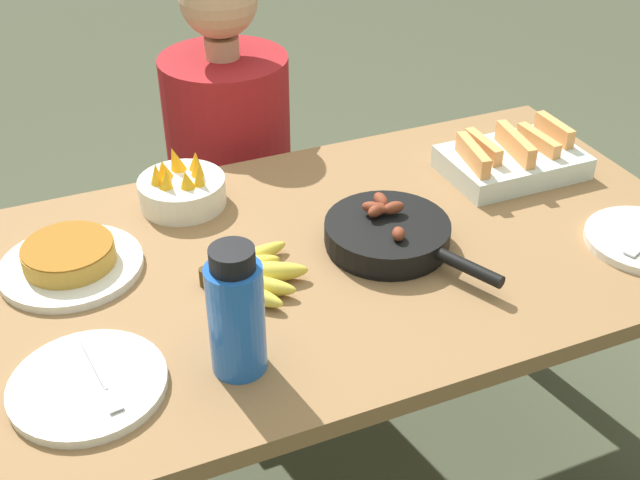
# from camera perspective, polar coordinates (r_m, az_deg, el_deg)

# --- Properties ---
(dining_table) EXTENTS (1.51, 0.80, 0.71)m
(dining_table) POSITION_cam_1_polar(r_m,az_deg,el_deg) (1.58, 0.00, -3.91)
(dining_table) COLOR olive
(dining_table) RESTS_ON ground_plane
(banana_bunch) EXTENTS (0.20, 0.20, 0.04)m
(banana_bunch) POSITION_cam_1_polar(r_m,az_deg,el_deg) (1.44, -5.29, -2.50)
(banana_bunch) COLOR gold
(banana_bunch) RESTS_ON dining_table
(melon_tray) EXTENTS (0.30, 0.20, 0.10)m
(melon_tray) POSITION_cam_1_polar(r_m,az_deg,el_deg) (1.82, 13.48, 5.62)
(melon_tray) COLOR silver
(melon_tray) RESTS_ON dining_table
(skillet) EXTENTS (0.24, 0.35, 0.08)m
(skillet) POSITION_cam_1_polar(r_m,az_deg,el_deg) (1.53, 4.91, 0.44)
(skillet) COLOR black
(skillet) RESTS_ON dining_table
(frittata_plate_center) EXTENTS (0.26, 0.26, 0.06)m
(frittata_plate_center) POSITION_cam_1_polar(r_m,az_deg,el_deg) (1.54, -17.35, -1.37)
(frittata_plate_center) COLOR silver
(frittata_plate_center) RESTS_ON dining_table
(empty_plate_near_front) EXTENTS (0.24, 0.24, 0.02)m
(empty_plate_near_front) POSITION_cam_1_polar(r_m,az_deg,el_deg) (1.29, -16.16, -9.86)
(empty_plate_near_front) COLOR silver
(empty_plate_near_front) RESTS_ON dining_table
(fruit_bowl_mango) EXTENTS (0.18, 0.18, 0.11)m
(fruit_bowl_mango) POSITION_cam_1_polar(r_m,az_deg,el_deg) (1.68, -9.81, 3.68)
(fruit_bowl_mango) COLOR silver
(fruit_bowl_mango) RESTS_ON dining_table
(water_bottle) EXTENTS (0.09, 0.09, 0.22)m
(water_bottle) POSITION_cam_1_polar(r_m,az_deg,el_deg) (1.22, -5.98, -5.21)
(water_bottle) COLOR blue
(water_bottle) RESTS_ON dining_table
(person_figure) EXTENTS (0.35, 0.35, 1.10)m
(person_figure) POSITION_cam_1_polar(r_m,az_deg,el_deg) (2.16, -6.19, 2.39)
(person_figure) COLOR black
(person_figure) RESTS_ON ground_plane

